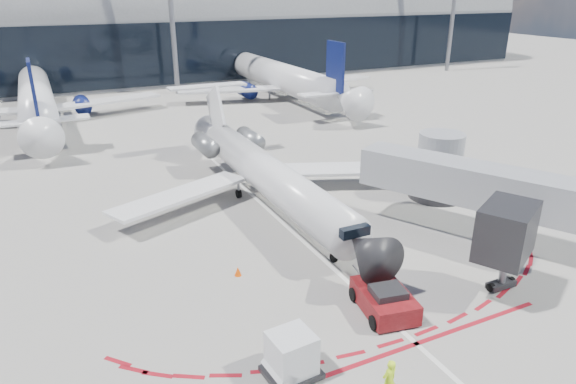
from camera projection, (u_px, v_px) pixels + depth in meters
name	position (u px, v px, depth m)	size (l,w,h in m)	color
ground	(297.00, 236.00, 31.79)	(260.00, 260.00, 0.00)	slate
apron_centerline	(283.00, 223.00, 33.45)	(0.25, 40.00, 0.01)	silver
apron_stop_bar	(416.00, 344.00, 22.18)	(14.00, 0.25, 0.01)	maroon
terminal_building	(116.00, 25.00, 82.87)	(150.00, 24.15, 24.00)	gray
jet_bridge	(458.00, 182.00, 32.11)	(10.03, 15.20, 4.90)	#9A9DA2
light_mast_centre	(171.00, 1.00, 69.23)	(0.70, 0.70, 25.00)	slate
regional_jet	(263.00, 171.00, 36.21)	(22.08, 27.23, 6.82)	silver
pushback_tug	(384.00, 300.00, 24.21)	(2.84, 5.59, 1.42)	#590C0F
ramp_worker	(389.00, 381.00, 18.86)	(0.66, 0.43, 1.80)	#CBFF1A
uld_container	(292.00, 356.00, 20.02)	(2.21, 1.92, 1.95)	black
safety_cone_left	(238.00, 271.00, 27.34)	(0.38, 0.38, 0.52)	#FF5005
bg_airliner_1	(32.00, 74.00, 57.35)	(32.59, 34.50, 10.54)	silver
bg_airliner_2	(281.00, 57.00, 69.69)	(33.81, 35.79, 10.94)	silver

